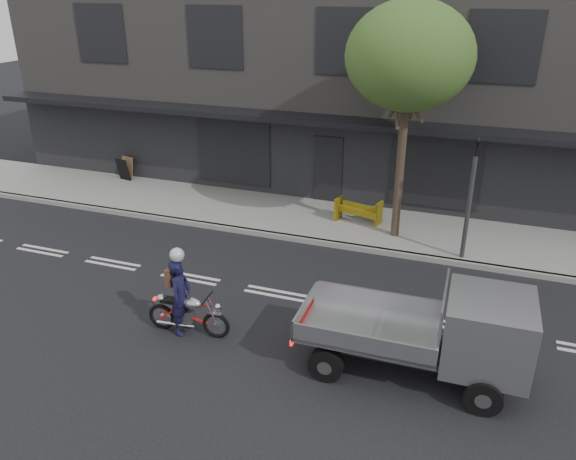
# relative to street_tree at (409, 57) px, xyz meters

# --- Properties ---
(ground) EXTENTS (80.00, 80.00, 0.00)m
(ground) POSITION_rel_street_tree_xyz_m (-2.20, -4.20, -5.28)
(ground) COLOR black
(ground) RESTS_ON ground
(sidewalk) EXTENTS (32.00, 3.20, 0.15)m
(sidewalk) POSITION_rel_street_tree_xyz_m (-2.20, 0.50, -5.20)
(sidewalk) COLOR gray
(sidewalk) RESTS_ON ground
(kerb) EXTENTS (32.00, 0.20, 0.15)m
(kerb) POSITION_rel_street_tree_xyz_m (-2.20, -1.10, -5.20)
(kerb) COLOR gray
(kerb) RESTS_ON ground
(building_main) EXTENTS (26.00, 10.00, 8.00)m
(building_main) POSITION_rel_street_tree_xyz_m (-2.20, 7.10, -1.28)
(building_main) COLOR slate
(building_main) RESTS_ON ground
(street_tree) EXTENTS (3.40, 3.40, 6.74)m
(street_tree) POSITION_rel_street_tree_xyz_m (0.00, 0.00, 0.00)
(street_tree) COLOR #382B21
(street_tree) RESTS_ON ground
(traffic_light_pole) EXTENTS (0.12, 0.12, 3.50)m
(traffic_light_pole) POSITION_rel_street_tree_xyz_m (2.00, -0.85, -3.63)
(traffic_light_pole) COLOR #2D2D30
(traffic_light_pole) RESTS_ON ground
(motorcycle) EXTENTS (1.92, 0.56, 0.98)m
(motorcycle) POSITION_rel_street_tree_xyz_m (-3.40, -6.41, -4.77)
(motorcycle) COLOR black
(motorcycle) RESTS_ON ground
(rider) EXTENTS (0.46, 0.66, 1.74)m
(rider) POSITION_rel_street_tree_xyz_m (-3.55, -6.41, -4.41)
(rider) COLOR black
(rider) RESTS_ON ground
(flatbed_ute) EXTENTS (4.31, 1.84, 1.98)m
(flatbed_ute) POSITION_rel_street_tree_xyz_m (2.30, -6.12, -4.15)
(flatbed_ute) COLOR black
(flatbed_ute) RESTS_ON ground
(construction_barrier) EXTENTS (1.48, 0.91, 0.77)m
(construction_barrier) POSITION_rel_street_tree_xyz_m (-1.26, 0.38, -4.74)
(construction_barrier) COLOR yellow
(construction_barrier) RESTS_ON sidewalk
(sandwich_board) EXTENTS (0.59, 0.45, 0.85)m
(sandwich_board) POSITION_rel_street_tree_xyz_m (-10.58, 1.55, -4.70)
(sandwich_board) COLOR black
(sandwich_board) RESTS_ON sidewalk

